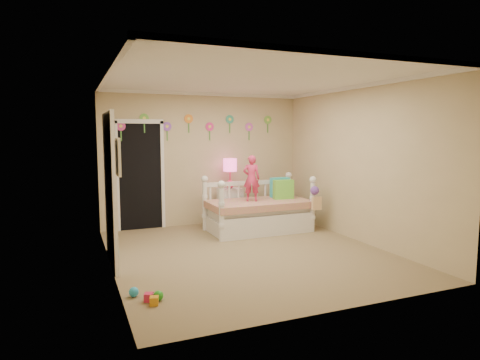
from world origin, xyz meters
name	(u,v)px	position (x,y,z in m)	size (l,w,h in m)	color
floor	(249,253)	(0.00, 0.00, 0.00)	(4.00, 4.50, 0.01)	#7F684C
ceiling	(249,79)	(0.00, 0.00, 2.60)	(4.00, 4.50, 0.01)	white
back_wall	(204,159)	(0.00, 2.25, 1.30)	(4.00, 0.01, 2.60)	tan
left_wall	(109,172)	(-2.00, 0.00, 1.30)	(0.01, 4.50, 2.60)	tan
right_wall	(359,164)	(2.00, 0.00, 1.30)	(0.01, 4.50, 2.60)	tan
crown_molding	(249,81)	(0.00, 0.00, 2.57)	(4.00, 4.50, 0.06)	white
daybed	(258,204)	(0.74, 1.26, 0.51)	(1.89, 1.02, 1.03)	white
pillow_turquoise	(280,187)	(1.31, 1.49, 0.76)	(0.38, 0.13, 0.38)	#26BCC0
pillow_lime	(283,189)	(1.26, 1.26, 0.75)	(0.38, 0.14, 0.36)	#6ED240
child	(251,178)	(0.59, 1.25, 0.99)	(0.31, 0.20, 0.84)	#D9315E
nightstand	(230,206)	(0.45, 1.98, 0.36)	(0.44, 0.33, 0.73)	white
table_lamp	(230,169)	(0.45, 1.98, 1.12)	(0.27, 0.27, 0.59)	#E21E4E
closet_doorway	(140,175)	(-1.25, 2.23, 1.03)	(0.90, 0.04, 2.07)	black
flower_decals	(199,127)	(-0.09, 2.24, 1.94)	(3.40, 0.02, 0.50)	#B2668C
mirror_closet	(110,189)	(-1.96, 0.30, 1.05)	(0.07, 1.30, 2.10)	white
wall_picture	(118,157)	(-1.97, -0.90, 1.55)	(0.05, 0.34, 0.42)	white
hanging_bag	(315,199)	(1.64, 0.75, 0.62)	(0.20, 0.16, 0.36)	beige
toy_scatter	(164,280)	(-1.48, -0.84, 0.06)	(0.80, 1.30, 0.11)	#996666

